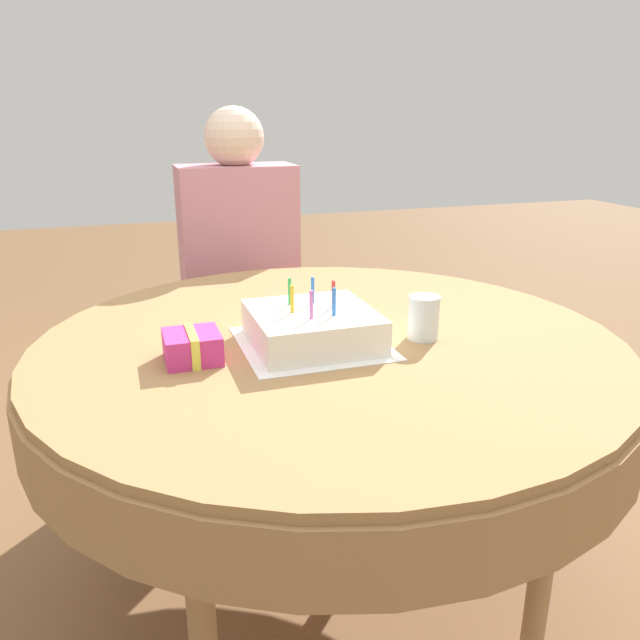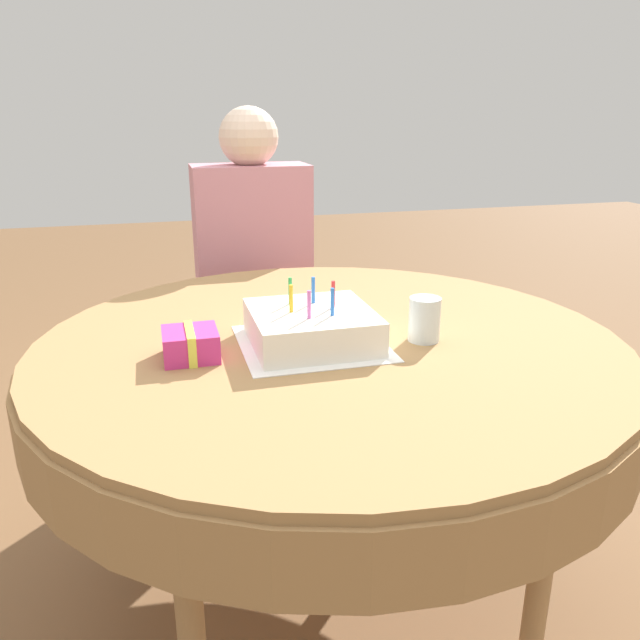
{
  "view_description": "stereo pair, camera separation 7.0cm",
  "coord_description": "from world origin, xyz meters",
  "px_view_note": "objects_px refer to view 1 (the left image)",
  "views": [
    {
      "loc": [
        -0.43,
        -1.23,
        1.21
      ],
      "look_at": [
        -0.02,
        -0.01,
        0.77
      ],
      "focal_mm": 35.0,
      "sensor_mm": 36.0,
      "label": 1
    },
    {
      "loc": [
        -0.36,
        -1.25,
        1.21
      ],
      "look_at": [
        -0.02,
        -0.01,
        0.77
      ],
      "focal_mm": 35.0,
      "sensor_mm": 36.0,
      "label": 2
    }
  ],
  "objects_px": {
    "person": "(240,253)",
    "drinking_glass": "(424,317)",
    "birthday_cake": "(312,327)",
    "chair": "(238,311)",
    "gift_box": "(192,347)"
  },
  "relations": [
    {
      "from": "drinking_glass",
      "to": "gift_box",
      "type": "bearing_deg",
      "value": 176.57
    },
    {
      "from": "birthday_cake",
      "to": "gift_box",
      "type": "bearing_deg",
      "value": -176.84
    },
    {
      "from": "chair",
      "to": "gift_box",
      "type": "distance_m",
      "value": 1.09
    },
    {
      "from": "person",
      "to": "gift_box",
      "type": "relative_size",
      "value": 10.52
    },
    {
      "from": "person",
      "to": "drinking_glass",
      "type": "xyz_separation_m",
      "value": [
        0.22,
        -0.96,
        0.05
      ]
    },
    {
      "from": "person",
      "to": "drinking_glass",
      "type": "relative_size",
      "value": 12.58
    },
    {
      "from": "person",
      "to": "gift_box",
      "type": "bearing_deg",
      "value": -107.02
    },
    {
      "from": "birthday_cake",
      "to": "drinking_glass",
      "type": "bearing_deg",
      "value": -10.34
    },
    {
      "from": "person",
      "to": "gift_box",
      "type": "distance_m",
      "value": 0.97
    },
    {
      "from": "person",
      "to": "chair",
      "type": "bearing_deg",
      "value": 90.0
    },
    {
      "from": "person",
      "to": "birthday_cake",
      "type": "xyz_separation_m",
      "value": [
        -0.03,
        -0.92,
        0.04
      ]
    },
    {
      "from": "birthday_cake",
      "to": "gift_box",
      "type": "distance_m",
      "value": 0.26
    },
    {
      "from": "gift_box",
      "to": "chair",
      "type": "bearing_deg",
      "value": 74.57
    },
    {
      "from": "person",
      "to": "birthday_cake",
      "type": "height_order",
      "value": "person"
    },
    {
      "from": "chair",
      "to": "drinking_glass",
      "type": "bearing_deg",
      "value": -78.52
    }
  ]
}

